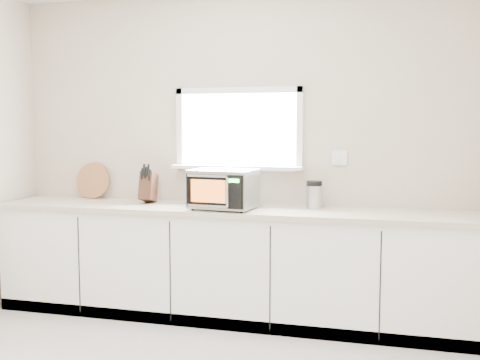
% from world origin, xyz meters
% --- Properties ---
extents(back_wall, '(4.00, 0.17, 2.70)m').
position_xyz_m(back_wall, '(0.00, 2.00, 1.36)').
color(back_wall, '#B2A48D').
rests_on(back_wall, ground).
extents(cabinets, '(3.92, 0.60, 0.88)m').
position_xyz_m(cabinets, '(0.00, 1.70, 0.44)').
color(cabinets, white).
rests_on(cabinets, ground).
extents(countertop, '(3.92, 0.64, 0.04)m').
position_xyz_m(countertop, '(0.00, 1.69, 0.90)').
color(countertop, beige).
rests_on(countertop, cabinets).
extents(microwave, '(0.52, 0.45, 0.31)m').
position_xyz_m(microwave, '(-0.02, 1.60, 1.08)').
color(microwave, black).
rests_on(microwave, countertop).
extents(knife_block, '(0.13, 0.24, 0.34)m').
position_xyz_m(knife_block, '(-0.75, 1.78, 1.06)').
color(knife_block, '#442518').
rests_on(knife_block, countertop).
extents(cutting_board, '(0.33, 0.08, 0.32)m').
position_xyz_m(cutting_board, '(-1.36, 1.94, 1.08)').
color(cutting_board, '#AE7443').
rests_on(cutting_board, countertop).
extents(coffee_grinder, '(0.14, 0.14, 0.22)m').
position_xyz_m(coffee_grinder, '(0.67, 1.82, 1.03)').
color(coffee_grinder, '#A8AAAF').
rests_on(coffee_grinder, countertop).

